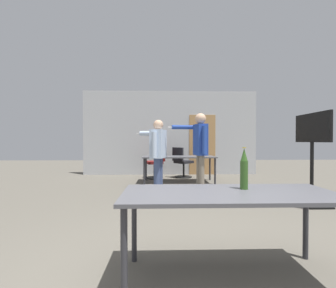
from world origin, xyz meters
name	(u,v)px	position (x,y,z in m)	size (l,w,h in m)	color
back_wall	(171,133)	(0.03, 6.29, 1.42)	(5.94, 0.12, 2.87)	#B2B5B7
conference_table_near	(230,201)	(0.29, 0.42, 0.65)	(1.80, 0.69, 0.73)	#4C4C51
conference_table_far	(179,159)	(0.18, 4.79, 0.66)	(2.00, 0.77, 0.73)	#4C4C51
tv_screen	(312,150)	(2.42, 2.53, 0.99)	(0.44, 0.93, 1.66)	black
person_center_tall	(158,150)	(-0.38, 3.49, 0.96)	(0.72, 0.81, 1.62)	#3D4C75
person_near_casual	(200,145)	(0.53, 3.38, 1.08)	(0.84, 0.56, 1.75)	slate
office_chair_side_rolled	(157,164)	(-0.45, 5.51, 0.45)	(0.62, 0.57, 0.95)	black
office_chair_far_left	(182,163)	(0.34, 5.58, 0.45)	(0.69, 0.68, 0.95)	black
beer_bottle	(244,169)	(0.45, 0.54, 0.90)	(0.07, 0.07, 0.37)	#2D511E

